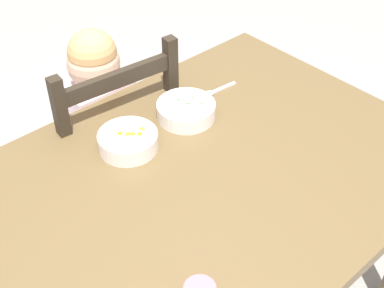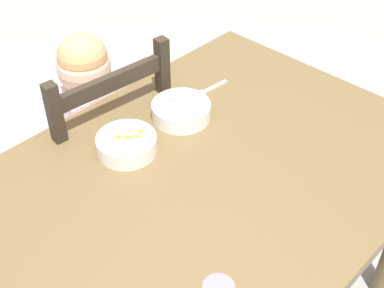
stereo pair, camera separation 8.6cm
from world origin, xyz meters
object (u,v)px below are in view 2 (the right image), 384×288
at_px(bowl_of_peas, 181,110).
at_px(bowl_of_carrots, 127,144).
at_px(dining_chair, 101,163).
at_px(spoon, 205,91).
at_px(child_figure, 97,124).
at_px(dining_table, 208,197).

bearing_deg(bowl_of_peas, bowl_of_carrots, -179.99).
relative_size(dining_chair, spoon, 6.84).
height_order(child_figure, bowl_of_carrots, child_figure).
xyz_separation_m(dining_chair, child_figure, (0.01, -0.01, 0.18)).
bearing_deg(dining_table, spoon, 43.90).
xyz_separation_m(bowl_of_peas, spoon, (0.15, 0.04, -0.02)).
xyz_separation_m(dining_table, spoon, (0.27, 0.26, 0.11)).
height_order(dining_chair, child_figure, child_figure).
bearing_deg(child_figure, dining_chair, 131.82).
bearing_deg(bowl_of_carrots, spoon, 6.07).
distance_m(child_figure, spoon, 0.38).
bearing_deg(spoon, bowl_of_peas, -165.37).
xyz_separation_m(child_figure, bowl_of_peas, (0.11, -0.29, 0.15)).
height_order(bowl_of_carrots, spoon, bowl_of_carrots).
relative_size(dining_table, dining_chair, 1.35).
relative_size(bowl_of_carrots, spoon, 1.22).
bearing_deg(dining_chair, dining_table, -90.21).
height_order(dining_table, bowl_of_peas, bowl_of_peas).
bearing_deg(spoon, bowl_of_carrots, -173.93).
xyz_separation_m(child_figure, bowl_of_carrots, (-0.11, -0.29, 0.15)).
distance_m(dining_chair, bowl_of_peas, 0.46).
bearing_deg(dining_chair, bowl_of_peas, -69.08).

